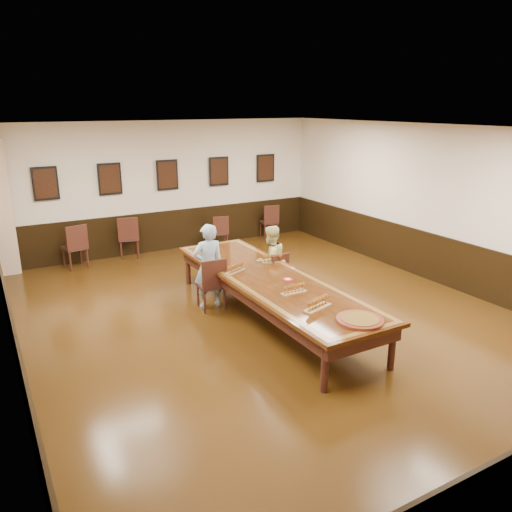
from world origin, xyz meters
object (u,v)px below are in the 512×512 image
person_man (208,266)px  carved_platter (360,320)px  conference_table (270,285)px  chair_woman (274,274)px  person_woman (270,261)px  spare_chair_c (220,231)px  spare_chair_d (269,221)px  chair_man (211,283)px  spare_chair_a (74,246)px  spare_chair_b (128,237)px

person_man → carved_platter: 3.25m
conference_table → chair_woman: bearing=55.5°
person_woman → carved_platter: 3.13m
spare_chair_c → spare_chair_d: bearing=-157.5°
chair_man → spare_chair_c: chair_man is taller
spare_chair_a → person_woman: size_ratio=0.74×
spare_chair_a → person_woman: bearing=117.6°
spare_chair_a → person_man: bearing=103.7°
spare_chair_a → carved_platter: size_ratio=1.37×
spare_chair_a → spare_chair_c: size_ratio=1.18×
person_man → person_woman: 1.28m
spare_chair_a → spare_chair_b: bearing=178.0°
spare_chair_a → conference_table: 5.17m
spare_chair_b → person_man: person_man is taller
person_man → person_woman: person_man is taller
spare_chair_a → spare_chair_b: (1.29, 0.23, -0.00)m
spare_chair_b → carved_platter: spare_chair_b is taller
chair_man → spare_chair_a: spare_chair_a is taller
chair_woman → person_woman: size_ratio=0.64×
person_woman → chair_woman: bearing=90.0°
spare_chair_b → spare_chair_c: 2.29m
person_woman → carved_platter: size_ratio=1.85×
spare_chair_c → carved_platter: spare_chair_c is taller
spare_chair_b → spare_chair_d: (3.91, -0.07, -0.04)m
chair_man → conference_table: 1.16m
person_woman → conference_table: (-0.58, -0.96, -0.08)m
chair_woman → conference_table: (-0.60, -0.87, 0.17)m
chair_woman → spare_chair_b: bearing=-77.9°
chair_woman → spare_chair_c: 3.63m
spare_chair_d → conference_table: size_ratio=0.19×
spare_chair_d → carved_platter: (-2.66, -6.86, 0.31)m
carved_platter → spare_chair_d: bearing=68.8°
spare_chair_c → conference_table: 4.61m
spare_chair_b → spare_chair_c: bearing=-176.5°
chair_woman → person_man: (-1.29, 0.14, 0.34)m
conference_table → spare_chair_b: bearing=103.0°
spare_chair_d → carved_platter: size_ratio=1.26×
spare_chair_c → carved_platter: size_ratio=1.16×
chair_woman → person_woman: (-0.02, 0.09, 0.25)m
chair_man → carved_platter: chair_man is taller
carved_platter → person_man: bearing=104.8°
spare_chair_b → spare_chair_d: spare_chair_b is taller
chair_man → conference_table: chair_man is taller
spare_chair_a → person_man: (1.71, -3.56, 0.27)m
spare_chair_a → spare_chair_d: 5.20m
chair_man → conference_table: size_ratio=0.20×
chair_woman → spare_chair_d: 4.44m
spare_chair_b → person_man: bearing=108.2°
person_man → spare_chair_b: bearing=-79.1°
spare_chair_b → chair_woman: bearing=125.5°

